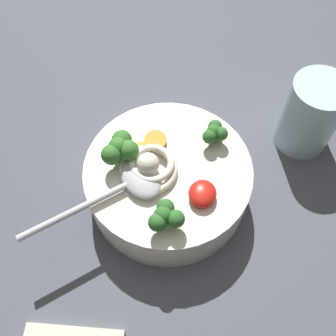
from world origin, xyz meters
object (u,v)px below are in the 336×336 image
at_px(soup_spoon, 131,183).
at_px(drinking_glass, 310,115).
at_px(noodle_pile, 149,167).
at_px(soup_bowl, 168,180).

distance_m(soup_spoon, drinking_glass, 0.26).
bearing_deg(noodle_pile, drinking_glass, -51.44).
bearing_deg(drinking_glass, noodle_pile, 128.56).
height_order(soup_bowl, drinking_glass, drinking_glass).
bearing_deg(noodle_pile, soup_bowl, -64.54).
distance_m(soup_bowl, drinking_glass, 0.21).
xyz_separation_m(soup_bowl, noodle_pile, (-0.01, 0.02, 0.04)).
height_order(soup_bowl, soup_spoon, soup_spoon).
xyz_separation_m(soup_bowl, soup_spoon, (-0.04, 0.04, 0.04)).
distance_m(soup_bowl, soup_spoon, 0.06).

